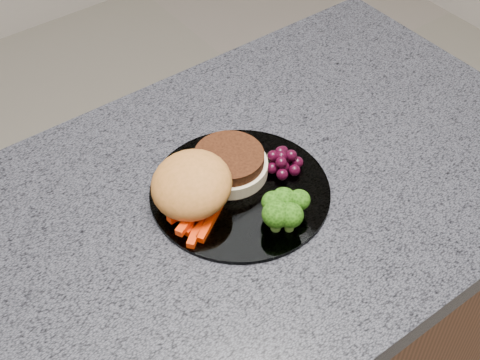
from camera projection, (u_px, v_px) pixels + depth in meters
countertop at (191, 233)px, 0.94m from camera, size 1.20×0.60×0.04m
plate at (240, 191)px, 0.96m from camera, size 0.26×0.26×0.01m
burger at (205, 179)px, 0.94m from camera, size 0.22×0.17×0.06m
carrot_sticks at (197, 217)px, 0.91m from camera, size 0.09×0.07×0.02m
broccoli at (283, 208)px, 0.90m from camera, size 0.08×0.07×0.05m
grape_bunch at (283, 161)px, 0.98m from camera, size 0.06×0.06×0.03m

